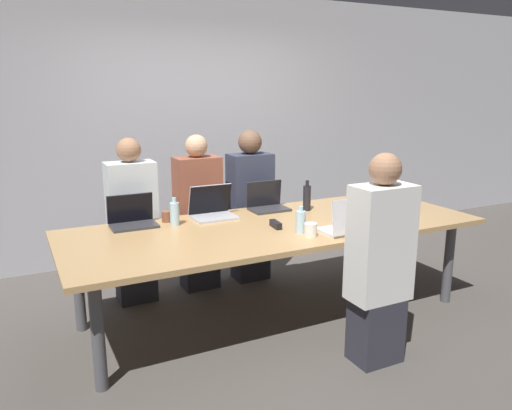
% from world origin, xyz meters
% --- Properties ---
extents(ground_plane, '(24.00, 24.00, 0.00)m').
position_xyz_m(ground_plane, '(0.00, 0.00, 0.00)').
color(ground_plane, '#4C4742').
extents(curtain_wall, '(12.00, 0.06, 2.80)m').
position_xyz_m(curtain_wall, '(0.00, 1.90, 1.40)').
color(curtain_wall, '#ADADB2').
rests_on(curtain_wall, ground_plane).
extents(conference_table, '(3.26, 1.23, 0.76)m').
position_xyz_m(conference_table, '(0.00, 0.00, 0.70)').
color(conference_table, tan).
rests_on(conference_table, ground_plane).
extents(laptop_far_midleft, '(0.36, 0.27, 0.27)m').
position_xyz_m(laptop_far_midleft, '(-0.36, 0.43, 0.84)').
color(laptop_far_midleft, '#B7B7BC').
rests_on(laptop_far_midleft, conference_table).
extents(person_far_midleft, '(0.40, 0.24, 1.41)m').
position_xyz_m(person_far_midleft, '(-0.34, 0.83, 0.68)').
color(person_far_midleft, '#2D2D38').
rests_on(person_far_midleft, ground_plane).
extents(laptop_far_left, '(0.36, 0.24, 0.24)m').
position_xyz_m(laptop_far_left, '(-1.01, 0.47, 0.83)').
color(laptop_far_left, '#333338').
rests_on(laptop_far_left, conference_table).
extents(person_far_left, '(0.40, 0.24, 1.41)m').
position_xyz_m(person_far_left, '(-0.94, 0.80, 0.68)').
color(person_far_left, '#2D2D38').
rests_on(person_far_left, ground_plane).
extents(cup_far_left, '(0.08, 0.08, 0.09)m').
position_xyz_m(cup_far_left, '(-0.74, 0.46, 0.81)').
color(cup_far_left, brown).
rests_on(cup_far_left, conference_table).
extents(bottle_far_left, '(0.07, 0.07, 0.22)m').
position_xyz_m(bottle_far_left, '(-0.71, 0.34, 0.86)').
color(bottle_far_left, '#ADD1E0').
rests_on(bottle_far_left, conference_table).
extents(laptop_far_center, '(0.34, 0.24, 0.25)m').
position_xyz_m(laptop_far_center, '(0.17, 0.48, 0.84)').
color(laptop_far_center, '#333338').
rests_on(laptop_far_center, conference_table).
extents(person_far_center, '(0.40, 0.24, 1.43)m').
position_xyz_m(person_far_center, '(0.18, 0.82, 0.70)').
color(person_far_center, '#2D2D38').
rests_on(person_far_center, ground_plane).
extents(bottle_far_center, '(0.07, 0.07, 0.27)m').
position_xyz_m(bottle_far_center, '(0.47, 0.29, 0.88)').
color(bottle_far_center, black).
rests_on(bottle_far_center, conference_table).
extents(laptop_near_midright, '(0.36, 0.27, 0.27)m').
position_xyz_m(laptop_near_midright, '(0.37, -0.44, 0.84)').
color(laptop_near_midright, silver).
rests_on(laptop_near_midright, conference_table).
extents(person_near_midright, '(0.40, 0.24, 1.42)m').
position_xyz_m(person_near_midright, '(0.28, -0.91, 0.69)').
color(person_near_midright, '#2D2D38').
rests_on(person_near_midright, ground_plane).
extents(cup_near_midright, '(0.09, 0.09, 0.10)m').
position_xyz_m(cup_near_midright, '(0.08, -0.39, 0.81)').
color(cup_near_midright, white).
rests_on(cup_near_midright, conference_table).
extents(bottle_near_midright, '(0.07, 0.07, 0.20)m').
position_xyz_m(bottle_near_midright, '(0.06, -0.28, 0.85)').
color(bottle_near_midright, '#ADD1E0').
rests_on(bottle_near_midright, conference_table).
extents(stapler, '(0.06, 0.15, 0.05)m').
position_xyz_m(stapler, '(-0.04, -0.07, 0.79)').
color(stapler, black).
rests_on(stapler, conference_table).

